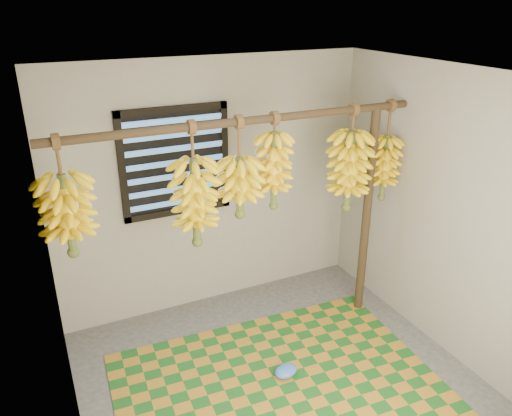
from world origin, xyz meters
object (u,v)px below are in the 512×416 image
banana_bunch_d (274,171)px  banana_bunch_a (68,216)px  banana_bunch_e (349,171)px  banana_bunch_c (240,187)px  support_post (367,215)px  banana_bunch_b (195,203)px  plastic_bag (286,371)px  woven_mat (285,395)px  banana_bunch_f (384,168)px

banana_bunch_d → banana_bunch_a: bearing=180.0°
banana_bunch_e → banana_bunch_c: bearing=180.0°
banana_bunch_a → banana_bunch_c: size_ratio=1.07×
banana_bunch_e → support_post: bearing=0.0°
banana_bunch_a → banana_bunch_b: size_ratio=0.88×
banana_bunch_c → banana_bunch_a: bearing=180.0°
plastic_bag → woven_mat: bearing=-121.0°
banana_bunch_e → banana_bunch_f: 0.39m
woven_mat → banana_bunch_d: (0.27, 0.75, 1.57)m
banana_bunch_d → banana_bunch_e: (0.74, 0.00, -0.11)m
banana_bunch_c → banana_bunch_d: 0.31m
plastic_bag → banana_bunch_a: 2.09m
banana_bunch_f → banana_bunch_c: bearing=180.0°
plastic_bag → banana_bunch_e: (0.89, 0.56, 1.41)m
support_post → banana_bunch_d: banana_bunch_d is taller
plastic_bag → banana_bunch_a: banana_bunch_a is taller
banana_bunch_a → banana_bunch_b: 0.91m
woven_mat → banana_bunch_d: bearing=70.2°
plastic_bag → banana_bunch_d: 1.63m
support_post → plastic_bag: size_ratio=9.78×
banana_bunch_a → banana_bunch_f: (2.70, 0.00, -0.04)m
banana_bunch_d → banana_bunch_b: bearing=180.0°
woven_mat → banana_bunch_b: banana_bunch_b is taller
support_post → banana_bunch_a: (-2.55, 0.00, 0.48)m
banana_bunch_d → woven_mat: bearing=-109.8°
woven_mat → banana_bunch_e: 1.92m
banana_bunch_e → banana_bunch_f: (0.38, 0.00, -0.03)m
woven_mat → banana_bunch_f: banana_bunch_f is taller
plastic_bag → banana_bunch_b: bearing=132.7°
banana_bunch_b → banana_bunch_f: 1.79m
support_post → banana_bunch_f: (0.15, 0.00, 0.44)m
banana_bunch_a → banana_bunch_c: bearing=0.0°
woven_mat → banana_bunch_d: size_ratio=3.14×
woven_mat → banana_bunch_b: size_ratio=2.53×
banana_bunch_b → banana_bunch_e: bearing=0.0°
support_post → banana_bunch_b: (-1.64, 0.00, 0.42)m
woven_mat → banana_bunch_e: banana_bunch_e is taller
support_post → plastic_bag: bearing=-153.7°
banana_bunch_e → banana_bunch_b: bearing=180.0°
support_post → banana_bunch_f: 0.46m
banana_bunch_d → banana_bunch_e: 0.74m
plastic_bag → banana_bunch_e: bearing=32.0°
banana_bunch_b → banana_bunch_c: bearing=0.0°
plastic_bag → banana_bunch_b: size_ratio=0.21×
support_post → woven_mat: support_post is taller
support_post → banana_bunch_a: bearing=180.0°
banana_bunch_a → banana_bunch_e: size_ratio=0.92×
banana_bunch_d → banana_bunch_e: same height
plastic_bag → banana_bunch_f: (1.27, 0.56, 1.39)m
woven_mat → plastic_bag: plastic_bag is taller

